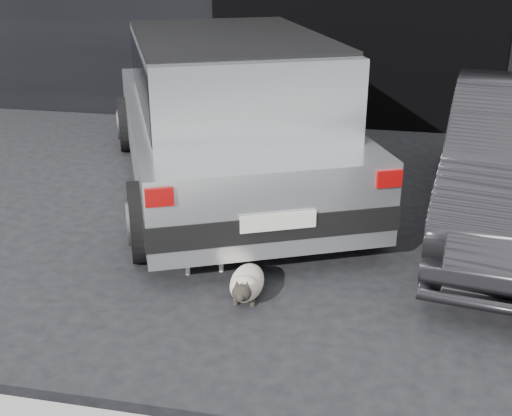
# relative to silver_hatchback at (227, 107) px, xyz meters

# --- Properties ---
(ground) EXTENTS (80.00, 80.00, 0.00)m
(ground) POSITION_rel_silver_hatchback_xyz_m (0.13, -1.24, -0.90)
(ground) COLOR black
(ground) RESTS_ON ground
(garage_opening) EXTENTS (4.00, 0.10, 2.60)m
(garage_opening) POSITION_rel_silver_hatchback_xyz_m (1.13, 2.75, 0.40)
(garage_opening) COLOR black
(garage_opening) RESTS_ON ground
(silver_hatchback) EXTENTS (3.66, 4.90, 1.65)m
(silver_hatchback) POSITION_rel_silver_hatchback_xyz_m (0.00, 0.00, 0.00)
(silver_hatchback) COLOR #BBBDC1
(silver_hatchback) RESTS_ON ground
(cat_siamese) EXTENTS (0.28, 0.75, 0.26)m
(cat_siamese) POSITION_rel_silver_hatchback_xyz_m (0.69, -2.21, -0.78)
(cat_siamese) COLOR beige
(cat_siamese) RESTS_ON ground
(cat_white) EXTENTS (0.64, 0.39, 0.32)m
(cat_white) POSITION_rel_silver_hatchback_xyz_m (0.28, -1.83, -0.74)
(cat_white) COLOR silver
(cat_white) RESTS_ON ground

